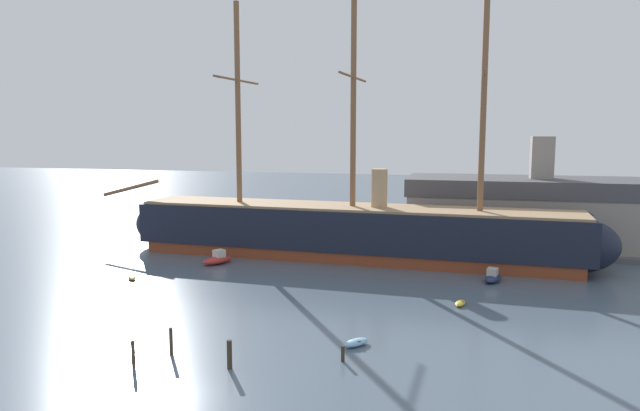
{
  "coord_description": "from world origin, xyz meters",
  "views": [
    {
      "loc": [
        18.42,
        -34.79,
        18.11
      ],
      "look_at": [
        1.44,
        33.46,
        8.94
      ],
      "focal_mm": 32.99,
      "sensor_mm": 36.0,
      "label": 1
    }
  ],
  "objects": [
    {
      "name": "ground_plane",
      "position": [
        0.0,
        0.0,
        0.0
      ],
      "size": [
        400.0,
        400.0,
        0.0
      ],
      "primitive_type": "plane",
      "color": "#4C5B6B"
    },
    {
      "name": "tall_ship",
      "position": [
        3.21,
        45.17,
        3.93
      ],
      "size": [
        75.1,
        16.56,
        36.11
      ],
      "color": "brown",
      "rests_on": "ground"
    },
    {
      "name": "dinghy_foreground_right",
      "position": [
        9.91,
        11.98,
        0.3
      ],
      "size": [
        2.4,
        2.65,
        0.59
      ],
      "color": "#7FB2D6",
      "rests_on": "ground"
    },
    {
      "name": "dinghy_mid_left",
      "position": [
        -20.5,
        27.05,
        0.22
      ],
      "size": [
        1.79,
        1.93,
        0.44
      ],
      "color": "gold",
      "rests_on": "ground"
    },
    {
      "name": "dinghy_mid_right",
      "position": [
        18.28,
        25.8,
        0.25
      ],
      "size": [
        1.42,
        2.26,
        0.5
      ],
      "color": "gold",
      "rests_on": "ground"
    },
    {
      "name": "motorboat_alongside_bow",
      "position": [
        -13.79,
        37.3,
        0.67
      ],
      "size": [
        3.88,
        4.86,
        1.9
      ],
      "color": "#B22D28",
      "rests_on": "ground"
    },
    {
      "name": "motorboat_alongside_stern",
      "position": [
        21.94,
        36.54,
        0.6
      ],
      "size": [
        2.79,
        4.41,
        1.72
      ],
      "color": "#1E284C",
      "rests_on": "ground"
    },
    {
      "name": "motorboat_far_left",
      "position": [
        -29.94,
        53.81,
        0.56
      ],
      "size": [
        3.53,
        3.94,
        1.58
      ],
      "color": "silver",
      "rests_on": "ground"
    },
    {
      "name": "mooring_piling_nearest",
      "position": [
        1.44,
        4.99,
        1.12
      ],
      "size": [
        0.39,
        0.39,
        2.24
      ],
      "primitive_type": "cylinder",
      "color": "#382B1E",
      "rests_on": "ground"
    },
    {
      "name": "mooring_piling_left_pair",
      "position": [
        9.51,
        8.43,
        0.64
      ],
      "size": [
        0.29,
        0.29,
        1.28
      ],
      "primitive_type": "cylinder",
      "color": "#382B1E",
      "rests_on": "ground"
    },
    {
      "name": "mooring_piling_right_pair",
      "position": [
        -4.24,
        6.48,
        1.12
      ],
      "size": [
        0.28,
        0.28,
        2.24
      ],
      "primitive_type": "cylinder",
      "color": "#423323",
      "rests_on": "ground"
    },
    {
      "name": "mooring_piling_midwater",
      "position": [
        -5.8,
        3.46,
        1.06
      ],
      "size": [
        0.3,
        0.3,
        2.12
      ],
      "primitive_type": "cylinder",
      "color": "#4C3D2D",
      "rests_on": "ground"
    },
    {
      "name": "dockside_warehouse_right",
      "position": [
        28.6,
        58.39,
        5.4
      ],
      "size": [
        40.72,
        16.2,
        17.05
      ],
      "color": "#565659",
      "rests_on": "ground"
    }
  ]
}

